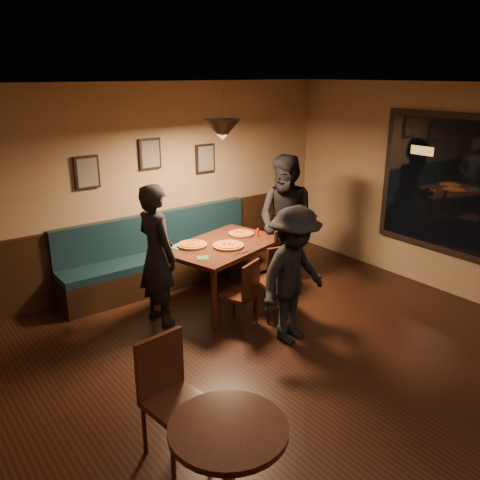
{
  "coord_description": "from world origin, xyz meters",
  "views": [
    {
      "loc": [
        -3.17,
        -2.74,
        2.91
      ],
      "look_at": [
        0.36,
        1.91,
        0.95
      ],
      "focal_mm": 37.56,
      "sensor_mm": 36.0,
      "label": 1
    }
  ],
  "objects_px": {
    "tabasco_bottle": "(258,232)",
    "cafe_table": "(229,478)",
    "chair_near_right": "(275,279)",
    "diner_left": "(157,255)",
    "dining_table": "(224,273)",
    "chair_near_left": "(238,293)",
    "booth_bench": "(164,252)",
    "cafe_chair_far": "(176,401)",
    "diner_right": "(287,221)",
    "diner_front": "(294,275)",
    "soda_glass": "(276,236)"
  },
  "relations": [
    {
      "from": "dining_table",
      "to": "chair_near_left",
      "type": "bearing_deg",
      "value": -126.51
    },
    {
      "from": "chair_near_left",
      "to": "chair_near_right",
      "type": "relative_size",
      "value": 0.86
    },
    {
      "from": "cafe_chair_far",
      "to": "diner_right",
      "type": "bearing_deg",
      "value": -152.64
    },
    {
      "from": "diner_right",
      "to": "cafe_chair_far",
      "type": "relative_size",
      "value": 1.89
    },
    {
      "from": "chair_near_left",
      "to": "diner_front",
      "type": "height_order",
      "value": "diner_front"
    },
    {
      "from": "tabasco_bottle",
      "to": "cafe_table",
      "type": "bearing_deg",
      "value": -131.92
    },
    {
      "from": "chair_near_left",
      "to": "soda_glass",
      "type": "height_order",
      "value": "soda_glass"
    },
    {
      "from": "dining_table",
      "to": "diner_front",
      "type": "xyz_separation_m",
      "value": [
        0.02,
        -1.3,
        0.38
      ]
    },
    {
      "from": "dining_table",
      "to": "diner_left",
      "type": "height_order",
      "value": "diner_left"
    },
    {
      "from": "chair_near_right",
      "to": "diner_left",
      "type": "relative_size",
      "value": 0.57
    },
    {
      "from": "chair_near_left",
      "to": "diner_right",
      "type": "xyz_separation_m",
      "value": [
        1.32,
        0.62,
        0.51
      ]
    },
    {
      "from": "diner_left",
      "to": "dining_table",
      "type": "bearing_deg",
      "value": -95.22
    },
    {
      "from": "dining_table",
      "to": "diner_left",
      "type": "relative_size",
      "value": 0.88
    },
    {
      "from": "chair_near_left",
      "to": "tabasco_bottle",
      "type": "xyz_separation_m",
      "value": [
        0.8,
        0.62,
        0.45
      ]
    },
    {
      "from": "soda_glass",
      "to": "tabasco_bottle",
      "type": "bearing_deg",
      "value": 102.75
    },
    {
      "from": "chair_near_left",
      "to": "booth_bench",
      "type": "bearing_deg",
      "value": 71.65
    },
    {
      "from": "soda_glass",
      "to": "cafe_chair_far",
      "type": "height_order",
      "value": "cafe_chair_far"
    },
    {
      "from": "diner_right",
      "to": "cafe_table",
      "type": "bearing_deg",
      "value": -70.8
    },
    {
      "from": "dining_table",
      "to": "chair_near_left",
      "type": "height_order",
      "value": "chair_near_left"
    },
    {
      "from": "cafe_table",
      "to": "cafe_chair_far",
      "type": "bearing_deg",
      "value": 84.27
    },
    {
      "from": "soda_glass",
      "to": "diner_right",
      "type": "bearing_deg",
      "value": 32.62
    },
    {
      "from": "booth_bench",
      "to": "cafe_chair_far",
      "type": "xyz_separation_m",
      "value": [
        -1.58,
        -3.03,
        -0.01
      ]
    },
    {
      "from": "dining_table",
      "to": "booth_bench",
      "type": "bearing_deg",
      "value": 96.28
    },
    {
      "from": "diner_left",
      "to": "diner_right",
      "type": "bearing_deg",
      "value": -95.87
    },
    {
      "from": "cafe_table",
      "to": "tabasco_bottle",
      "type": "bearing_deg",
      "value": 48.08
    },
    {
      "from": "booth_bench",
      "to": "chair_near_right",
      "type": "relative_size",
      "value": 3.07
    },
    {
      "from": "tabasco_bottle",
      "to": "cafe_table",
      "type": "distance_m",
      "value": 3.86
    },
    {
      "from": "diner_front",
      "to": "cafe_table",
      "type": "height_order",
      "value": "diner_front"
    },
    {
      "from": "chair_near_right",
      "to": "cafe_table",
      "type": "height_order",
      "value": "chair_near_right"
    },
    {
      "from": "chair_near_left",
      "to": "soda_glass",
      "type": "bearing_deg",
      "value": -1.57
    },
    {
      "from": "chair_near_right",
      "to": "cafe_chair_far",
      "type": "distance_m",
      "value": 2.6
    },
    {
      "from": "dining_table",
      "to": "diner_left",
      "type": "xyz_separation_m",
      "value": [
        -0.95,
        0.02,
        0.46
      ]
    },
    {
      "from": "chair_near_right",
      "to": "diner_left",
      "type": "xyz_separation_m",
      "value": [
        -1.22,
        0.74,
        0.37
      ]
    },
    {
      "from": "tabasco_bottle",
      "to": "dining_table",
      "type": "bearing_deg",
      "value": 175.55
    },
    {
      "from": "soda_glass",
      "to": "cafe_chair_far",
      "type": "distance_m",
      "value": 3.11
    },
    {
      "from": "soda_glass",
      "to": "diner_left",
      "type": "bearing_deg",
      "value": 166.86
    },
    {
      "from": "dining_table",
      "to": "diner_front",
      "type": "distance_m",
      "value": 1.35
    },
    {
      "from": "diner_front",
      "to": "cafe_chair_far",
      "type": "xyz_separation_m",
      "value": [
        -1.97,
        -0.79,
        -0.29
      ]
    },
    {
      "from": "diner_right",
      "to": "cafe_table",
      "type": "relative_size",
      "value": 2.29
    },
    {
      "from": "chair_near_right",
      "to": "diner_left",
      "type": "height_order",
      "value": "diner_left"
    },
    {
      "from": "diner_left",
      "to": "cafe_chair_far",
      "type": "distance_m",
      "value": 2.36
    },
    {
      "from": "chair_near_left",
      "to": "diner_right",
      "type": "distance_m",
      "value": 1.55
    },
    {
      "from": "chair_near_left",
      "to": "chair_near_right",
      "type": "xyz_separation_m",
      "value": [
        0.53,
        -0.05,
        0.07
      ]
    },
    {
      "from": "diner_right",
      "to": "cafe_chair_far",
      "type": "xyz_separation_m",
      "value": [
        -3.0,
        -2.04,
        -0.44
      ]
    },
    {
      "from": "diner_right",
      "to": "tabasco_bottle",
      "type": "height_order",
      "value": "diner_right"
    },
    {
      "from": "diner_right",
      "to": "cafe_chair_far",
      "type": "distance_m",
      "value": 3.66
    },
    {
      "from": "dining_table",
      "to": "tabasco_bottle",
      "type": "distance_m",
      "value": 0.71
    },
    {
      "from": "soda_glass",
      "to": "chair_near_right",
      "type": "bearing_deg",
      "value": -131.96
    },
    {
      "from": "cafe_table",
      "to": "diner_left",
      "type": "bearing_deg",
      "value": 69.81
    },
    {
      "from": "cafe_table",
      "to": "diner_right",
      "type": "bearing_deg",
      "value": 42.67
    }
  ]
}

